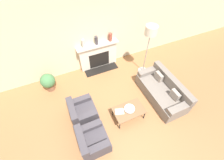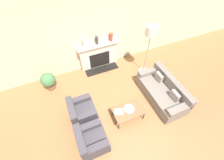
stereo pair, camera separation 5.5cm
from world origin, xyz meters
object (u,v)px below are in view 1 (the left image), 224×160
Objects in this scene: fireplace at (98,56)px; floor_lamp at (150,35)px; couch at (163,91)px; book at (119,112)px; armchair_far at (82,112)px; mantel_vase_center_left at (96,41)px; mantel_vase_center_right at (110,37)px; potted_plant at (48,82)px; bowl at (129,109)px; armchair_near at (92,140)px; mantel_vase_left at (83,44)px; coffee_table at (129,111)px.

fireplace is 2.13m from floor_lamp.
couch reaches higher than book.
armchair_far reaches higher than book.
mantel_vase_center_right is at bearing 0.00° from mantel_vase_center_left.
armchair_far is at bearing -122.68° from fireplace.
armchair_far is at bearing -131.92° from mantel_vase_center_right.
mantel_vase_center_right reaches higher than couch.
armchair_far is 1.12× the size of potted_plant.
floor_lamp is (0.09, 1.33, 1.35)m from couch.
fireplace is at bearing 12.74° from potted_plant.
couch is at bearing -93.76° from floor_lamp.
bowl is at bearing -45.50° from potted_plant.
fireplace is 2.75m from couch.
mantel_vase_center_right is (1.82, 2.96, 0.93)m from armchair_near.
mantel_vase_left is (0.78, 2.96, 0.94)m from armchair_near.
floor_lamp is 6.29× the size of mantel_vase_center_right.
armchair_near reaches higher than coffee_table.
armchair_near is at bearing -164.33° from coffee_table.
fireplace reaches higher than coffee_table.
potted_plant is (-2.04, -0.46, -0.11)m from fireplace.
armchair_near is 0.40× the size of floor_lamp.
mantel_vase_center_right is at bearing -31.60° from armchair_near.
bowl is at bearing -89.49° from fireplace.
book is at bearing -139.94° from floor_lamp.
floor_lamp reaches higher than book.
fireplace is 5.04× the size of mantel_vase_center_left.
mantel_vase_center_left reaches higher than bowl.
book is at bearing 167.47° from coffee_table.
mantel_vase_center_right is at bearing 0.00° from mantel_vase_left.
book is 0.16× the size of floor_lamp.
mantel_vase_center_right is (0.55, 0.00, -0.00)m from mantel_vase_center_left.
book is at bearing -107.87° from mantel_vase_center_right.
floor_lamp is (2.80, 1.93, 1.36)m from armchair_near.
book is at bearing -85.01° from mantel_vase_left.
mantel_vase_center_left is 0.46× the size of potted_plant.
bowl is 0.96× the size of mantel_vase_left.
armchair_near is 3.20m from mantel_vase_left.
coffee_table is at bearing -113.86° from armchair_far.
mantel_vase_left is (-1.93, 2.36, 0.93)m from couch.
coffee_table is at bearing -89.62° from mantel_vase_center_left.
fireplace is 5.18× the size of mantel_vase_center_right.
mantel_vase_left is at bearing 17.28° from potted_plant.
bowl reaches higher than book.
fireplace is 0.88m from mantel_vase_center_right.
coffee_table is at bearing -90.05° from fireplace.
potted_plant is (-2.57, -0.48, -0.81)m from mantel_vase_center_right.
fireplace is 2.59m from coffee_table.
mantel_vase_center_right is at bearing 1.63° from fireplace.
armchair_near is 1.34m from coffee_table.
fireplace reaches higher than book.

